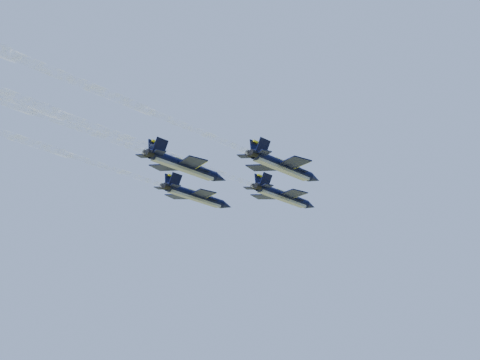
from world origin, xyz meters
The scene contains 4 objects.
jet_lead centered at (7.32, 15.35, 104.83)m, with size 12.96×17.75×4.08m.
jet_left centered at (-7.86, 7.16, 104.83)m, with size 12.96×17.75×4.08m.
jet_right centered at (14.23, -0.01, 104.83)m, with size 12.96×17.75×4.08m.
jet_slot centered at (-0.58, -8.06, 104.83)m, with size 12.96×17.75×4.08m.
Camera 1 is at (52.98, -88.33, 68.85)m, focal length 45.00 mm.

